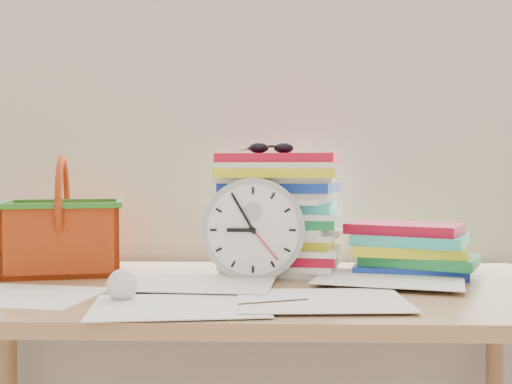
{
  "coord_description": "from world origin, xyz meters",
  "views": [
    {
      "loc": [
        0.07,
        0.21,
        1.0
      ],
      "look_at": [
        0.03,
        1.6,
        0.95
      ],
      "focal_mm": 45.0,
      "sensor_mm": 36.0,
      "label": 1
    }
  ],
  "objects_px": {
    "clock": "(253,229)",
    "book_stack": "(413,249)",
    "paper_stack": "(280,213)",
    "desk": "(244,319)",
    "basket": "(63,216)"
  },
  "relations": [
    {
      "from": "paper_stack",
      "to": "basket",
      "type": "distance_m",
      "value": 0.53
    },
    {
      "from": "basket",
      "to": "book_stack",
      "type": "bearing_deg",
      "value": -12.81
    },
    {
      "from": "paper_stack",
      "to": "desk",
      "type": "bearing_deg",
      "value": -112.18
    },
    {
      "from": "clock",
      "to": "book_stack",
      "type": "bearing_deg",
      "value": 13.41
    },
    {
      "from": "clock",
      "to": "book_stack",
      "type": "relative_size",
      "value": 0.82
    },
    {
      "from": "clock",
      "to": "basket",
      "type": "xyz_separation_m",
      "value": [
        -0.47,
        0.09,
        0.02
      ]
    },
    {
      "from": "desk",
      "to": "clock",
      "type": "height_order",
      "value": "clock"
    },
    {
      "from": "book_stack",
      "to": "basket",
      "type": "distance_m",
      "value": 0.86
    },
    {
      "from": "clock",
      "to": "book_stack",
      "type": "xyz_separation_m",
      "value": [
        0.38,
        0.09,
        -0.06
      ]
    },
    {
      "from": "paper_stack",
      "to": "clock",
      "type": "relative_size",
      "value": 1.32
    },
    {
      "from": "desk",
      "to": "basket",
      "type": "relative_size",
      "value": 4.99
    },
    {
      "from": "desk",
      "to": "clock",
      "type": "bearing_deg",
      "value": 74.8
    },
    {
      "from": "clock",
      "to": "basket",
      "type": "height_order",
      "value": "basket"
    },
    {
      "from": "desk",
      "to": "paper_stack",
      "type": "distance_m",
      "value": 0.31
    },
    {
      "from": "desk",
      "to": "book_stack",
      "type": "bearing_deg",
      "value": 21.89
    }
  ]
}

